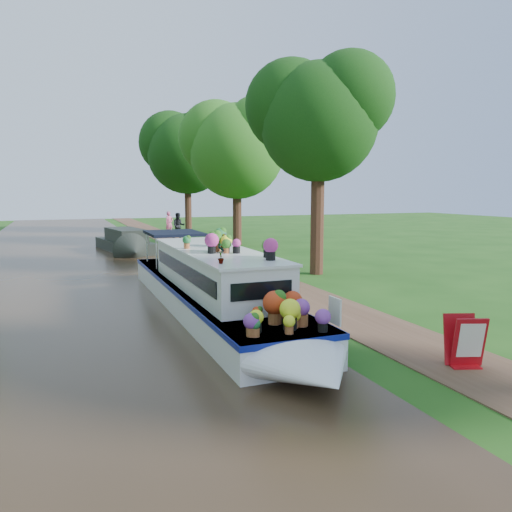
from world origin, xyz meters
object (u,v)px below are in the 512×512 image
(plant_boat, at_px, (215,286))
(sandwich_board, at_px, (465,344))
(pedestrian_pink, at_px, (169,223))
(second_boat, at_px, (126,243))
(pedestrian_dark, at_px, (179,226))

(plant_boat, relative_size, sandwich_board, 13.32)
(pedestrian_pink, bearing_deg, plant_boat, -123.45)
(plant_boat, relative_size, second_boat, 1.91)
(sandwich_board, bearing_deg, plant_boat, 139.75)
(second_boat, xyz_separation_m, sandwich_board, (3.81, -21.84, -0.05))
(second_boat, relative_size, pedestrian_pink, 3.84)
(sandwich_board, xyz_separation_m, pedestrian_pink, (0.77, 31.82, 0.46))
(pedestrian_pink, height_order, pedestrian_dark, pedestrian_dark)
(plant_boat, bearing_deg, sandwich_board, -59.60)
(second_boat, bearing_deg, pedestrian_pink, 55.74)
(plant_boat, xyz_separation_m, sandwich_board, (3.38, -5.77, -0.36))
(sandwich_board, relative_size, pedestrian_pink, 0.55)
(sandwich_board, bearing_deg, second_boat, 119.23)
(sandwich_board, bearing_deg, pedestrian_pink, 107.96)
(plant_boat, height_order, pedestrian_pink, plant_boat)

